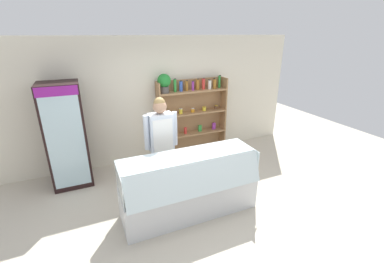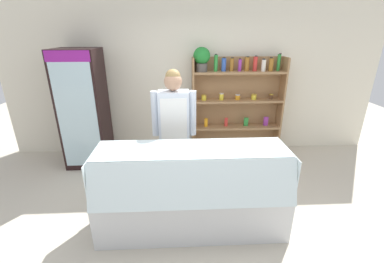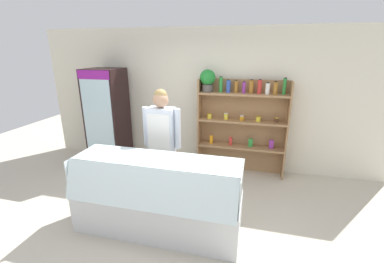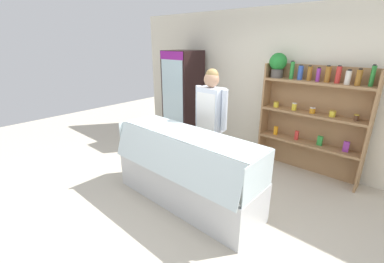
# 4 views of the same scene
# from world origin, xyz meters

# --- Properties ---
(ground_plane) EXTENTS (12.00, 12.00, 0.00)m
(ground_plane) POSITION_xyz_m (0.00, 0.00, 0.00)
(ground_plane) COLOR beige
(back_wall) EXTENTS (6.80, 0.10, 2.70)m
(back_wall) POSITION_xyz_m (0.00, 2.14, 1.35)
(back_wall) COLOR silver
(back_wall) RESTS_ON ground
(drinks_fridge) EXTENTS (0.68, 0.65, 1.95)m
(drinks_fridge) POSITION_xyz_m (-1.87, 1.64, 0.98)
(drinks_fridge) COLOR black
(drinks_fridge) RESTS_ON ground
(shelving_unit) EXTENTS (1.63, 0.29, 1.96)m
(shelving_unit) POSITION_xyz_m (0.67, 1.91, 1.12)
(shelving_unit) COLOR #9E754C
(shelving_unit) RESTS_ON ground
(deli_display_case) EXTENTS (2.13, 0.75, 1.01)m
(deli_display_case) POSITION_xyz_m (-0.16, -0.09, 0.31)
(deli_display_case) COLOR silver
(deli_display_case) RESTS_ON ground
(shop_clerk) EXTENTS (0.59, 0.25, 1.76)m
(shop_clerk) POSITION_xyz_m (-0.35, 0.67, 1.05)
(shop_clerk) COLOR #2D2D38
(shop_clerk) RESTS_ON ground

